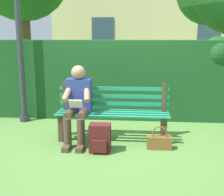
{
  "coord_description": "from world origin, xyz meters",
  "views": [
    {
      "loc": [
        -0.37,
        4.31,
        1.62
      ],
      "look_at": [
        0.0,
        0.1,
        0.7
      ],
      "focal_mm": 45.89,
      "sensor_mm": 36.0,
      "label": 1
    }
  ],
  "objects_px": {
    "handbag": "(159,142)",
    "lamp_post": "(17,10)",
    "park_bench": "(113,111)",
    "person_seated": "(78,102)",
    "backpack": "(100,138)"
  },
  "relations": [
    {
      "from": "park_bench",
      "to": "lamp_post",
      "type": "distance_m",
      "value": 2.55
    },
    {
      "from": "backpack",
      "to": "lamp_post",
      "type": "xyz_separation_m",
      "value": [
        1.66,
        -1.37,
        1.87
      ]
    },
    {
      "from": "person_seated",
      "to": "backpack",
      "type": "relative_size",
      "value": 2.89
    },
    {
      "from": "park_bench",
      "to": "person_seated",
      "type": "xyz_separation_m",
      "value": [
        0.53,
        0.17,
        0.18
      ]
    },
    {
      "from": "park_bench",
      "to": "handbag",
      "type": "height_order",
      "value": "park_bench"
    },
    {
      "from": "person_seated",
      "to": "backpack",
      "type": "height_order",
      "value": "person_seated"
    },
    {
      "from": "backpack",
      "to": "handbag",
      "type": "bearing_deg",
      "value": -167.95
    },
    {
      "from": "handbag",
      "to": "lamp_post",
      "type": "relative_size",
      "value": 0.1
    },
    {
      "from": "handbag",
      "to": "lamp_post",
      "type": "xyz_separation_m",
      "value": [
        2.51,
        -1.19,
        1.97
      ]
    },
    {
      "from": "person_seated",
      "to": "lamp_post",
      "type": "distance_m",
      "value": 2.15
    },
    {
      "from": "person_seated",
      "to": "lamp_post",
      "type": "bearing_deg",
      "value": -37.5
    },
    {
      "from": "person_seated",
      "to": "lamp_post",
      "type": "xyz_separation_m",
      "value": [
        1.26,
        -0.97,
        1.45
      ]
    },
    {
      "from": "park_bench",
      "to": "lamp_post",
      "type": "relative_size",
      "value": 0.49
    },
    {
      "from": "person_seated",
      "to": "handbag",
      "type": "xyz_separation_m",
      "value": [
        -1.24,
        0.22,
        -0.52
      ]
    },
    {
      "from": "handbag",
      "to": "lamp_post",
      "type": "distance_m",
      "value": 3.4
    }
  ]
}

